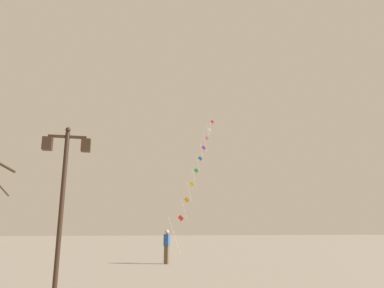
# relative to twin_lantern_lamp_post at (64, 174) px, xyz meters

# --- Properties ---
(ground_plane) EXTENTS (160.00, 160.00, 0.00)m
(ground_plane) POSITION_rel_twin_lantern_lamp_post_xyz_m (1.86, 11.33, -3.36)
(ground_plane) COLOR gray
(twin_lantern_lamp_post) EXTENTS (1.43, 0.28, 4.85)m
(twin_lantern_lamp_post) POSITION_rel_twin_lantern_lamp_post_xyz_m (0.00, 0.00, 0.00)
(twin_lantern_lamp_post) COLOR black
(twin_lantern_lamp_post) RESTS_ON ground_plane
(kite_train) EXTENTS (6.58, 13.57, 12.71)m
(kite_train) POSITION_rel_twin_lantern_lamp_post_xyz_m (7.88, 16.05, 3.35)
(kite_train) COLOR brown
(kite_train) RESTS_ON ground_plane
(kite_flyer) EXTENTS (0.39, 0.62, 1.71)m
(kite_flyer) POSITION_rel_twin_lantern_lamp_post_xyz_m (4.26, 7.59, -2.46)
(kite_flyer) COLOR brown
(kite_flyer) RESTS_ON ground_plane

